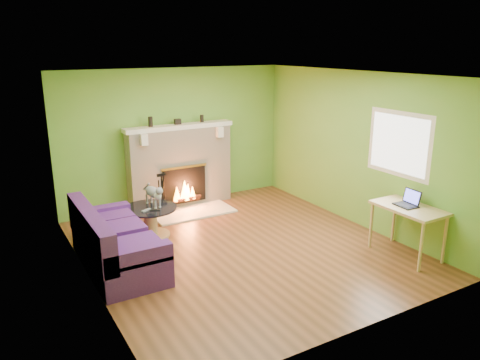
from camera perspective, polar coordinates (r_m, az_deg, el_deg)
The scene contains 22 objects.
floor at distance 7.26m, azimuth 0.22°, elevation -8.23°, with size 5.00×5.00×0.00m, color brown.
ceiling at distance 6.62m, azimuth 0.24°, elevation 12.71°, with size 5.00×5.00×0.00m, color white.
wall_back at distance 9.02m, azimuth -7.88°, elevation 5.15°, with size 5.00×5.00×0.00m, color #5A9430.
wall_front at distance 4.94m, azimuth 15.16°, elevation -4.55°, with size 5.00×5.00×0.00m, color #5A9430.
wall_left at distance 6.05m, azimuth -18.48°, elevation -1.00°, with size 5.00×5.00×0.00m, color #5A9430.
wall_right at distance 8.17m, azimuth 13.99°, elevation 3.68°, with size 5.00×5.00×0.00m, color #5A9430.
window_frame at distance 7.51m, azimuth 18.81°, elevation 4.18°, with size 1.20×1.20×0.00m, color silver.
window_pane at distance 7.50m, azimuth 18.77°, elevation 4.17°, with size 1.06×1.06×0.00m, color white.
fireplace at distance 8.97m, azimuth -7.30°, elevation 1.65°, with size 2.10×0.46×1.58m.
hearth at distance 8.74m, azimuth -5.79°, elevation -3.89°, with size 1.50×0.75×0.03m, color beige.
mantel at distance 8.79m, azimuth -7.42°, elevation 6.47°, with size 2.10×0.28×0.08m, color silver.
sofa at distance 6.78m, azimuth -15.16°, elevation -7.54°, with size 0.89×1.95×0.87m.
coffee_table at distance 7.72m, azimuth -10.86°, elevation -4.74°, with size 0.86×0.86×0.49m.
desk at distance 7.19m, azimuth 19.86°, elevation -3.78°, with size 0.59×1.02×0.76m.
cat at distance 7.66m, azimuth -10.58°, elevation -1.76°, with size 0.22×0.60×0.38m, color slate, non-canonical shape.
remote_silver at distance 7.51m, azimuth -11.35°, elevation -3.62°, with size 0.17×0.04×0.02m, color gray.
remote_black at distance 7.49m, azimuth -10.33°, elevation -3.61°, with size 0.16×0.04×0.02m, color black.
laptop at distance 7.14m, azimuth 19.62°, elevation -2.12°, with size 0.27×0.31×0.23m, color black, non-canonical shape.
fire_tools at distance 8.56m, azimuth -9.46°, elevation -1.66°, with size 0.20×0.20×0.76m, color black, non-canonical shape.
mantel_vase_left at distance 8.61m, azimuth -10.86°, elevation 6.99°, with size 0.08×0.08×0.18m, color black.
mantel_vase_right at distance 8.99m, azimuth -4.68°, elevation 7.48°, with size 0.07×0.07×0.14m, color black.
mantel_box at distance 8.80m, azimuth -7.62°, elevation 7.07°, with size 0.12×0.08×0.10m, color black.
Camera 1 is at (-3.35, -5.70, 3.00)m, focal length 35.00 mm.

